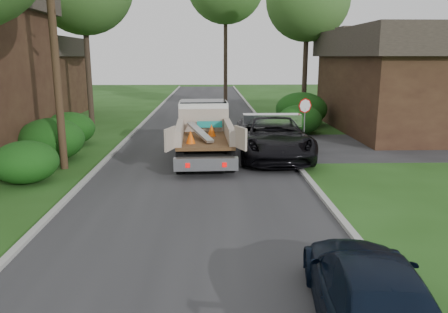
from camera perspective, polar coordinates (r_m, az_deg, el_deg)
ground at (r=13.30m, az=-3.82°, el=-6.78°), size 120.00×120.00×0.00m
road at (r=22.96m, az=-3.01°, el=1.66°), size 8.00×90.00×0.02m
side_street at (r=24.82m, az=25.86°, el=1.23°), size 16.00×7.00×0.02m
curb_left at (r=23.40m, az=-13.10°, el=1.69°), size 0.20×90.00×0.12m
curb_right at (r=23.23m, az=7.16°, el=1.85°), size 0.20×90.00×0.12m
stop_sign at (r=22.19m, az=10.50°, el=5.71°), size 0.71×0.32×2.48m
utility_pole at (r=18.50m, az=-21.32°, el=14.22°), size 2.42×1.25×10.00m
house_left_far at (r=37.26m, az=-24.24°, el=9.60°), size 7.56×7.56×6.00m
house_right at (r=29.36m, az=23.73°, el=9.27°), size 9.72×12.96×6.20m
hedge_left_a at (r=17.29m, az=-24.51°, el=-0.66°), size 2.34×2.34×1.53m
hedge_left_b at (r=20.56m, az=-21.67°, el=2.08°), size 2.86×2.86×1.87m
hedge_left_c at (r=23.94m, az=-19.56°, el=3.45°), size 2.60×2.60×1.70m
hedge_right_a at (r=26.32m, az=9.87°, el=4.80°), size 2.60×2.60×1.70m
hedge_right_b at (r=29.34m, az=10.06°, el=6.11°), size 3.38×3.38×2.21m
flatbed_truck at (r=20.02m, az=-2.65°, el=3.83°), size 3.01×6.48×2.43m
black_pickup at (r=19.95m, az=6.39°, el=2.59°), size 3.20×6.75×1.86m
navy_suv at (r=8.00m, az=18.45°, el=-16.24°), size 2.39×4.78×1.33m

